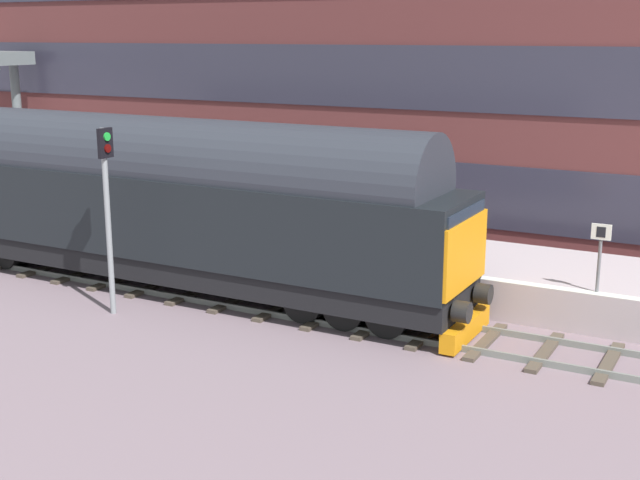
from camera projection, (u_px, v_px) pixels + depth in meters
name	position (u px, v px, depth m)	size (l,w,h in m)	color
ground_plane	(329.00, 316.00, 20.94)	(140.00, 140.00, 0.00)	slate
track_main	(329.00, 314.00, 20.93)	(2.50, 60.00, 0.15)	slate
station_platform	(389.00, 263.00, 23.89)	(4.00, 44.00, 1.01)	#B4A5AB
diesel_locomotive	(153.00, 198.00, 22.83)	(2.74, 18.05, 4.68)	black
signal_post_near	(107.00, 201.00, 20.48)	(0.44, 0.22, 4.61)	gray
platform_number_sign	(600.00, 246.00, 19.25)	(0.10, 0.44, 1.60)	slate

